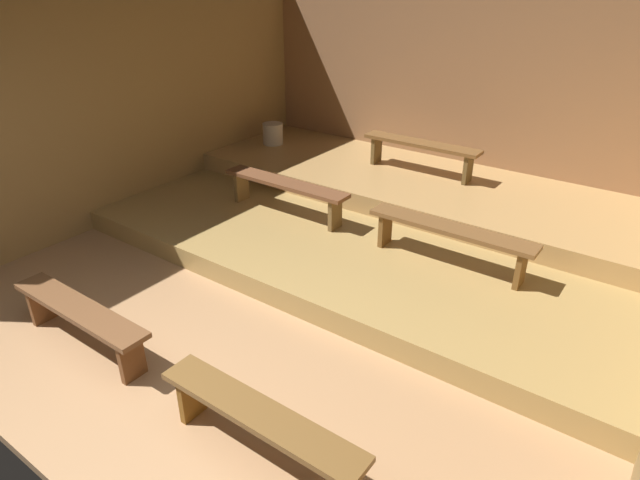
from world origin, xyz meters
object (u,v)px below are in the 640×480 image
bench_floor_right (259,421)px  bench_middle_center (421,148)px  bench_floor_left (80,315)px  bench_lower_left (285,188)px  bench_lower_right (450,234)px  pail_middle (273,134)px

bench_floor_right → bench_middle_center: bench_middle_center is taller
bench_floor_left → bench_lower_left: (-0.05, 2.64, 0.23)m
bench_floor_left → bench_floor_right: size_ratio=1.00×
bench_floor_left → bench_lower_right: size_ratio=0.92×
bench_floor_left → bench_middle_center: bench_middle_center is taller
bench_floor_left → bench_lower_left: 2.65m
bench_lower_left → pail_middle: pail_middle is taller
bench_floor_right → bench_middle_center: (-1.07, 4.23, 0.45)m
bench_floor_left → bench_middle_center: (0.83, 4.23, 0.45)m
bench_floor_right → bench_lower_left: bench_lower_left is taller
bench_floor_right → bench_floor_left: bearing=180.0°
pail_middle → bench_middle_center: bearing=3.9°
bench_floor_left → bench_floor_right: same height
pail_middle → bench_lower_left: bearing=-45.7°
bench_floor_right → bench_lower_right: 2.65m
bench_lower_left → pail_middle: (-1.40, 1.43, 0.06)m
bench_lower_right → bench_middle_center: (-1.11, 1.59, 0.22)m
bench_floor_left → bench_middle_center: bearing=78.9°
bench_lower_right → bench_middle_center: bearing=125.0°
bench_floor_right → bench_lower_right: bearing=89.0°
bench_lower_right → pail_middle: pail_middle is taller
bench_middle_center → pail_middle: bench_middle_center is taller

